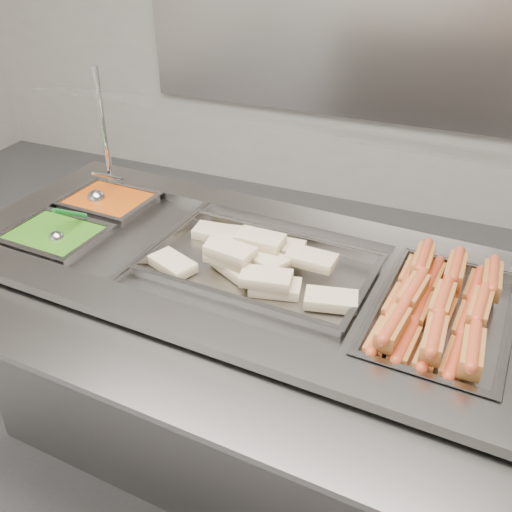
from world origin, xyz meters
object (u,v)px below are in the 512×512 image
at_px(steam_counter, 244,364).
at_px(pan_wraps, 259,270).
at_px(serving_spoon, 59,234).
at_px(ladle, 97,197).
at_px(pan_hotdogs, 440,324).
at_px(sneeze_guard, 273,126).

height_order(steam_counter, pan_wraps, pan_wraps).
xyz_separation_m(steam_counter, serving_spoon, (-0.59, -0.11, 0.44)).
distance_m(pan_wraps, ladle, 0.72).
xyz_separation_m(steam_counter, ladle, (-0.64, 0.16, 0.43)).
relative_size(pan_hotdogs, ladle, 2.88).
distance_m(sneeze_guard, pan_wraps, 0.43).
bearing_deg(pan_hotdogs, sneeze_guard, 157.60).
relative_size(pan_hotdogs, serving_spoon, 3.15).
distance_m(steam_counter, serving_spoon, 0.74).
bearing_deg(pan_hotdogs, ladle, 171.18).
bearing_deg(steam_counter, ladle, 166.08).
distance_m(pan_hotdogs, pan_wraps, 0.54).
distance_m(pan_hotdogs, serving_spoon, 1.19).
height_order(pan_hotdogs, ladle, ladle).
xyz_separation_m(pan_hotdogs, ladle, (-1.24, 0.19, 0.05)).
xyz_separation_m(ladle, serving_spoon, (0.05, -0.27, 0.00)).
height_order(sneeze_guard, pan_hotdogs, sneeze_guard).
bearing_deg(pan_wraps, steam_counter, 176.88).
distance_m(steam_counter, pan_hotdogs, 0.71).
height_order(steam_counter, sneeze_guard, sneeze_guard).
bearing_deg(steam_counter, pan_hotdogs, -3.12).
distance_m(steam_counter, pan_wraps, 0.41).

